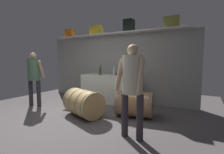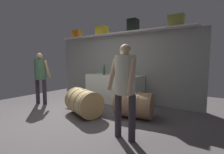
{
  "view_description": "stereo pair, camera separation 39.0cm",
  "coord_description": "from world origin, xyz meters",
  "px_view_note": "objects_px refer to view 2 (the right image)",
  "views": [
    {
      "loc": [
        2.58,
        -2.52,
        1.3
      ],
      "look_at": [
        0.7,
        0.88,
        0.91
      ],
      "focal_mm": 26.43,
      "sensor_mm": 36.0,
      "label": 1
    },
    {
      "loc": [
        2.92,
        -2.31,
        1.3
      ],
      "look_at": [
        0.7,
        0.88,
        0.91
      ],
      "focal_mm": 26.43,
      "sensor_mm": 36.0,
      "label": 2
    }
  ],
  "objects_px": {
    "wine_bottle_dark": "(130,71)",
    "wine_glass": "(123,73)",
    "work_cabinet": "(114,89)",
    "red_funnel": "(120,73)",
    "wine_barrel_far": "(134,105)",
    "winemaker_pouring": "(40,73)",
    "toolcase_orange": "(77,34)",
    "toolcase_black": "(133,25)",
    "visitor_tasting": "(125,82)",
    "wine_barrel_near": "(84,102)",
    "toolcase_olive": "(176,21)",
    "wine_bottle_clear": "(117,71)",
    "toolcase_yellow": "(102,31)",
    "wine_bottle_green": "(104,70)"
  },
  "relations": [
    {
      "from": "toolcase_black",
      "to": "visitor_tasting",
      "type": "xyz_separation_m",
      "value": [
        1.0,
        -2.18,
        -1.38
      ]
    },
    {
      "from": "red_funnel",
      "to": "wine_barrel_near",
      "type": "xyz_separation_m",
      "value": [
        -0.12,
        -1.43,
        -0.6
      ]
    },
    {
      "from": "wine_glass",
      "to": "wine_barrel_far",
      "type": "xyz_separation_m",
      "value": [
        0.76,
        -0.78,
        -0.65
      ]
    },
    {
      "from": "toolcase_yellow",
      "to": "toolcase_black",
      "type": "distance_m",
      "value": 1.18
    },
    {
      "from": "toolcase_olive",
      "to": "visitor_tasting",
      "type": "xyz_separation_m",
      "value": [
        -0.22,
        -2.18,
        -1.35
      ]
    },
    {
      "from": "toolcase_yellow",
      "to": "toolcase_black",
      "type": "bearing_deg",
      "value": 2.1
    },
    {
      "from": "winemaker_pouring",
      "to": "visitor_tasting",
      "type": "relative_size",
      "value": 0.98
    },
    {
      "from": "wine_barrel_near",
      "to": "winemaker_pouring",
      "type": "distance_m",
      "value": 1.89
    },
    {
      "from": "work_cabinet",
      "to": "red_funnel",
      "type": "distance_m",
      "value": 0.54
    },
    {
      "from": "toolcase_orange",
      "to": "wine_bottle_dark",
      "type": "height_order",
      "value": "toolcase_orange"
    },
    {
      "from": "toolcase_yellow",
      "to": "wine_barrel_near",
      "type": "distance_m",
      "value": 2.72
    },
    {
      "from": "toolcase_olive",
      "to": "visitor_tasting",
      "type": "bearing_deg",
      "value": -92.41
    },
    {
      "from": "toolcase_olive",
      "to": "wine_bottle_dark",
      "type": "bearing_deg",
      "value": -161.71
    },
    {
      "from": "wine_bottle_clear",
      "to": "wine_barrel_far",
      "type": "height_order",
      "value": "wine_bottle_clear"
    },
    {
      "from": "wine_bottle_green",
      "to": "red_funnel",
      "type": "bearing_deg",
      "value": 17.05
    },
    {
      "from": "wine_bottle_dark",
      "to": "toolcase_yellow",
      "type": "bearing_deg",
      "value": 166.48
    },
    {
      "from": "wine_glass",
      "to": "wine_barrel_near",
      "type": "relative_size",
      "value": 0.13
    },
    {
      "from": "wine_barrel_near",
      "to": "red_funnel",
      "type": "bearing_deg",
      "value": 105.02
    },
    {
      "from": "work_cabinet",
      "to": "wine_bottle_clear",
      "type": "height_order",
      "value": "wine_bottle_clear"
    },
    {
      "from": "toolcase_yellow",
      "to": "red_funnel",
      "type": "height_order",
      "value": "toolcase_yellow"
    },
    {
      "from": "toolcase_black",
      "to": "red_funnel",
      "type": "distance_m",
      "value": 1.48
    },
    {
      "from": "toolcase_orange",
      "to": "toolcase_yellow",
      "type": "height_order",
      "value": "toolcase_yellow"
    },
    {
      "from": "toolcase_black",
      "to": "wine_barrel_far",
      "type": "height_order",
      "value": "toolcase_black"
    },
    {
      "from": "winemaker_pouring",
      "to": "wine_barrel_far",
      "type": "bearing_deg",
      "value": -2.31
    },
    {
      "from": "wine_barrel_far",
      "to": "work_cabinet",
      "type": "bearing_deg",
      "value": 132.34
    },
    {
      "from": "toolcase_black",
      "to": "wine_bottle_dark",
      "type": "height_order",
      "value": "toolcase_black"
    },
    {
      "from": "toolcase_orange",
      "to": "toolcase_black",
      "type": "distance_m",
      "value": 2.37
    },
    {
      "from": "toolcase_black",
      "to": "wine_bottle_dark",
      "type": "relative_size",
      "value": 1.1
    },
    {
      "from": "wine_bottle_clear",
      "to": "winemaker_pouring",
      "type": "height_order",
      "value": "winemaker_pouring"
    },
    {
      "from": "wine_bottle_dark",
      "to": "wine_barrel_near",
      "type": "xyz_separation_m",
      "value": [
        -0.5,
        -1.38,
        -0.7
      ]
    },
    {
      "from": "toolcase_orange",
      "to": "toolcase_olive",
      "type": "xyz_separation_m",
      "value": [
        3.59,
        0.0,
        0.01
      ]
    },
    {
      "from": "winemaker_pouring",
      "to": "wine_bottle_dark",
      "type": "bearing_deg",
      "value": 18.22
    },
    {
      "from": "toolcase_black",
      "to": "toolcase_olive",
      "type": "height_order",
      "value": "toolcase_black"
    },
    {
      "from": "toolcase_olive",
      "to": "wine_barrel_near",
      "type": "height_order",
      "value": "toolcase_olive"
    },
    {
      "from": "red_funnel",
      "to": "wine_barrel_far",
      "type": "distance_m",
      "value": 1.44
    },
    {
      "from": "toolcase_olive",
      "to": "visitor_tasting",
      "type": "relative_size",
      "value": 0.25
    },
    {
      "from": "wine_glass",
      "to": "winemaker_pouring",
      "type": "xyz_separation_m",
      "value": [
        -2.09,
        -1.29,
        -0.01
      ]
    },
    {
      "from": "red_funnel",
      "to": "winemaker_pouring",
      "type": "height_order",
      "value": "winemaker_pouring"
    },
    {
      "from": "toolcase_orange",
      "to": "wine_bottle_dark",
      "type": "distance_m",
      "value": 2.79
    },
    {
      "from": "toolcase_yellow",
      "to": "work_cabinet",
      "type": "xyz_separation_m",
      "value": [
        0.66,
        -0.24,
        -1.87
      ]
    },
    {
      "from": "wine_bottle_dark",
      "to": "visitor_tasting",
      "type": "distance_m",
      "value": 2.09
    },
    {
      "from": "wine_bottle_clear",
      "to": "wine_bottle_green",
      "type": "distance_m",
      "value": 0.47
    },
    {
      "from": "toolcase_olive",
      "to": "visitor_tasting",
      "type": "height_order",
      "value": "toolcase_olive"
    },
    {
      "from": "toolcase_orange",
      "to": "toolcase_olive",
      "type": "height_order",
      "value": "toolcase_olive"
    },
    {
      "from": "wine_glass",
      "to": "visitor_tasting",
      "type": "distance_m",
      "value": 2.12
    },
    {
      "from": "toolcase_yellow",
      "to": "wine_bottle_dark",
      "type": "height_order",
      "value": "toolcase_yellow"
    },
    {
      "from": "wine_bottle_dark",
      "to": "wine_glass",
      "type": "height_order",
      "value": "wine_bottle_dark"
    },
    {
      "from": "wine_bottle_green",
      "to": "wine_barrel_far",
      "type": "height_order",
      "value": "wine_bottle_green"
    },
    {
      "from": "toolcase_olive",
      "to": "visitor_tasting",
      "type": "distance_m",
      "value": 2.57
    },
    {
      "from": "red_funnel",
      "to": "visitor_tasting",
      "type": "distance_m",
      "value": 2.32
    }
  ]
}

